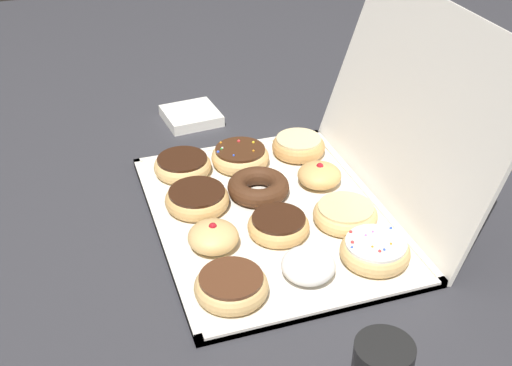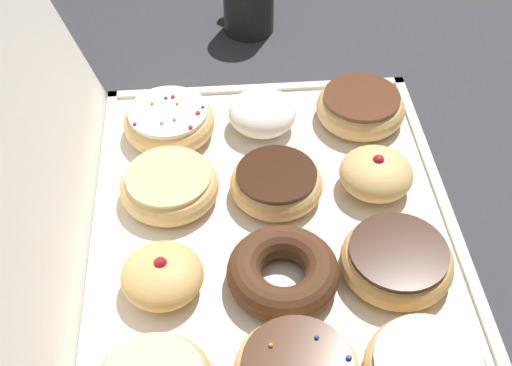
% 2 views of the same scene
% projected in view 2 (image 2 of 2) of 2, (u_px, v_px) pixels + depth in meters
% --- Properties ---
extents(ground_plane, '(3.00, 3.00, 0.00)m').
position_uv_depth(ground_plane, '(276.00, 239.00, 0.75)').
color(ground_plane, '#333338').
extents(donut_box, '(0.52, 0.40, 0.01)m').
position_uv_depth(donut_box, '(276.00, 236.00, 0.75)').
color(donut_box, silver).
rests_on(donut_box, ground).
extents(chocolate_frosted_donut_1, '(0.12, 0.12, 0.04)m').
position_uv_depth(chocolate_frosted_donut_1, '(397.00, 260.00, 0.69)').
color(chocolate_frosted_donut_1, tan).
rests_on(chocolate_frosted_donut_1, donut_box).
extents(jelly_filled_donut_2, '(0.09, 0.09, 0.05)m').
position_uv_depth(jelly_filled_donut_2, '(376.00, 173.00, 0.78)').
color(jelly_filled_donut_2, '#E5B770').
rests_on(jelly_filled_donut_2, donut_box).
extents(chocolate_frosted_donut_3, '(0.11, 0.11, 0.04)m').
position_uv_depth(chocolate_frosted_donut_3, '(361.00, 107.00, 0.87)').
color(chocolate_frosted_donut_3, '#E5B770').
rests_on(chocolate_frosted_donut_3, donut_box).
extents(chocolate_cake_ring_donut_5, '(0.12, 0.12, 0.04)m').
position_uv_depth(chocolate_cake_ring_donut_5, '(282.00, 272.00, 0.69)').
color(chocolate_cake_ring_donut_5, '#472816').
rests_on(chocolate_cake_ring_donut_5, donut_box).
extents(chocolate_frosted_donut_6, '(0.11, 0.11, 0.03)m').
position_uv_depth(chocolate_frosted_donut_6, '(276.00, 183.00, 0.77)').
color(chocolate_frosted_donut_6, tan).
rests_on(chocolate_frosted_donut_6, donut_box).
extents(powdered_filled_donut_7, '(0.09, 0.09, 0.05)m').
position_uv_depth(powdered_filled_donut_7, '(263.00, 113.00, 0.85)').
color(powdered_filled_donut_7, white).
rests_on(powdered_filled_donut_7, donut_box).
extents(jelly_filled_donut_9, '(0.08, 0.08, 0.05)m').
position_uv_depth(jelly_filled_donut_9, '(162.00, 275.00, 0.68)').
color(jelly_filled_donut_9, tan).
rests_on(jelly_filled_donut_9, donut_box).
extents(glazed_ring_donut_10, '(0.11, 0.11, 0.04)m').
position_uv_depth(glazed_ring_donut_10, '(169.00, 185.00, 0.77)').
color(glazed_ring_donut_10, '#E5B770').
rests_on(glazed_ring_donut_10, donut_box).
extents(sprinkle_donut_11, '(0.11, 0.11, 0.04)m').
position_uv_depth(sprinkle_donut_11, '(169.00, 121.00, 0.85)').
color(sprinkle_donut_11, '#E5B770').
rests_on(sprinkle_donut_11, donut_box).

